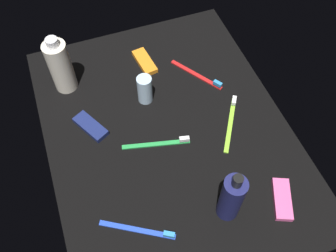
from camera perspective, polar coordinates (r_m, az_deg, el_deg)
ground_plane at (r=100.69cm, az=-0.00°, el=-1.12°), size 84.00×64.00×1.20cm
lotion_bottle at (r=84.18cm, az=9.73°, el=-10.83°), size 5.20×5.20×17.90cm
bodywash_bottle at (r=107.60cm, az=-16.23°, el=8.84°), size 6.38×6.38×18.34cm
deodorant_stick at (r=103.34cm, az=-3.59°, el=5.66°), size 4.19×4.19×8.84cm
toothbrush_lime at (r=102.96cm, az=9.65°, el=0.83°), size 15.87×10.60×2.10cm
toothbrush_green at (r=97.69cm, az=-1.20°, el=-2.64°), size 5.34×17.79×2.10cm
toothbrush_blue at (r=88.33cm, az=-4.04°, el=-15.71°), size 10.25×16.08×2.10cm
toothbrush_red at (r=111.82cm, az=4.84°, el=7.74°), size 15.71×10.87×2.10cm
snack_bar_orange at (r=115.19cm, az=-3.61°, el=9.84°), size 10.82×5.29×1.50cm
snack_bar_pink at (r=94.60cm, az=17.15°, el=-10.71°), size 11.13×7.81×1.50cm
snack_bar_navy at (r=102.47cm, az=-11.83°, el=-0.05°), size 11.06×8.42×1.50cm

